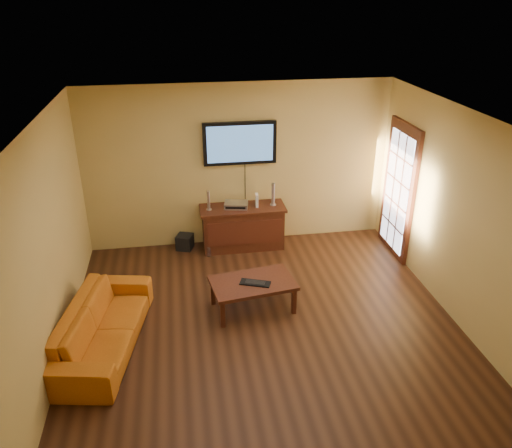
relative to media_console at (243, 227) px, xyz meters
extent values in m
plane|color=black|center=(-0.02, -2.23, -0.37)|extent=(5.00, 5.00, 0.00)
plane|color=tan|center=(-0.02, 0.27, 0.98)|extent=(5.00, 0.00, 5.00)
plane|color=tan|center=(-2.52, -2.23, 0.98)|extent=(0.00, 5.00, 5.00)
plane|color=tan|center=(2.48, -2.23, 0.98)|extent=(0.00, 5.00, 5.00)
plane|color=white|center=(-0.02, -2.23, 2.33)|extent=(5.00, 5.00, 0.00)
cube|color=#38160C|center=(2.44, -0.53, 0.68)|extent=(0.06, 1.02, 2.22)
cube|color=white|center=(2.40, -0.53, 0.68)|extent=(0.01, 0.79, 1.89)
cube|color=#38160C|center=(0.00, 0.01, -0.02)|extent=(1.32, 0.50, 0.69)
cube|color=black|center=(0.00, -0.25, 0.01)|extent=(1.22, 0.02, 0.41)
cube|color=#38160C|center=(0.00, 0.01, 0.34)|extent=(1.40, 0.54, 0.04)
cube|color=black|center=(0.00, 0.23, 1.38)|extent=(1.18, 0.07, 0.70)
cube|color=#3F6CA4|center=(0.00, 0.19, 1.38)|extent=(1.06, 0.01, 0.59)
cube|color=#38160C|center=(-0.12, -1.81, 0.04)|extent=(1.19, 0.82, 0.05)
cube|color=#38160C|center=(-0.56, -2.15, -0.18)|extent=(0.06, 0.06, 0.38)
cube|color=#38160C|center=(0.41, -2.00, -0.18)|extent=(0.06, 0.06, 0.38)
cube|color=#38160C|center=(-0.64, -1.61, -0.18)|extent=(0.06, 0.06, 0.38)
cube|color=#38160C|center=(0.33, -1.47, -0.18)|extent=(0.06, 0.06, 0.38)
imported|color=#B95F14|center=(-2.04, -2.29, 0.02)|extent=(0.94, 2.06, 0.78)
cylinder|color=silver|center=(-0.55, -0.01, 0.37)|extent=(0.09, 0.09, 0.01)
cylinder|color=silver|center=(-0.55, -0.01, 0.53)|extent=(0.05, 0.05, 0.31)
cylinder|color=silver|center=(0.51, 0.01, 0.37)|extent=(0.10, 0.10, 0.02)
cylinder|color=silver|center=(0.51, 0.01, 0.56)|extent=(0.06, 0.06, 0.37)
cube|color=silver|center=(-0.10, 0.02, 0.40)|extent=(0.42, 0.34, 0.09)
cube|color=white|center=(0.24, 0.01, 0.47)|extent=(0.05, 0.15, 0.21)
cube|color=black|center=(-0.98, 0.08, -0.24)|extent=(0.32, 0.32, 0.25)
cylinder|color=white|center=(-0.60, -0.24, -0.28)|extent=(0.06, 0.06, 0.16)
sphere|color=white|center=(-0.60, -0.24, -0.20)|extent=(0.03, 0.03, 0.03)
cube|color=black|center=(-0.09, -1.86, 0.07)|extent=(0.43, 0.29, 0.02)
cube|color=black|center=(-0.09, -1.86, 0.09)|extent=(0.28, 0.19, 0.01)
camera|label=1|loc=(-0.99, -7.43, 3.66)|focal=35.00mm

